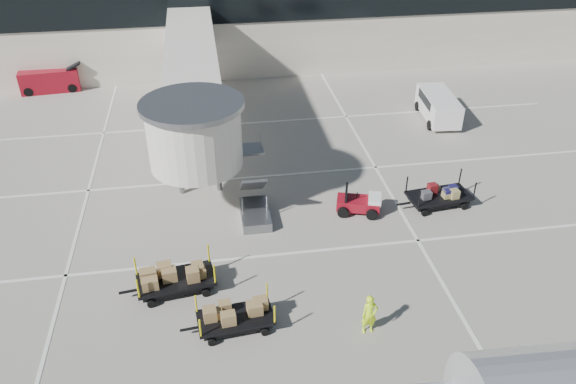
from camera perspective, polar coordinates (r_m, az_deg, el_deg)
name	(u,v)px	position (r m, az deg, el deg)	size (l,w,h in m)	color
ground	(300,282)	(24.31, 1.26, -9.14)	(140.00, 140.00, 0.00)	#B5AEA2
lane_markings	(260,174)	(31.73, -2.87, 1.89)	(40.00, 30.00, 0.02)	white
terminal	(234,6)	(49.38, -5.50, 18.25)	(64.00, 12.11, 15.20)	beige
jet_bridge	(193,86)	(32.38, -9.60, 10.55)	(5.70, 20.40, 6.03)	white
baggage_tug	(359,203)	(28.44, 7.27, -1.14)	(2.38, 1.90, 1.43)	maroon
suitcase_cart	(440,196)	(29.73, 15.15, -0.42)	(3.98, 1.92, 1.53)	black
box_cart_near	(234,318)	(22.07, -5.52, -12.65)	(3.64, 1.72, 1.40)	black
box_cart_far	(175,278)	(24.05, -11.46, -8.59)	(4.00, 2.00, 1.54)	black
ground_worker	(369,315)	(21.89, 8.28, -12.22)	(0.63, 0.41, 1.74)	#CEFF1A
minivan	(438,104)	(39.04, 14.98, 8.61)	(2.35, 4.72, 1.73)	white
belt_loader	(51,80)	(45.98, -22.96, 10.46)	(4.58, 2.13, 2.14)	maroon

